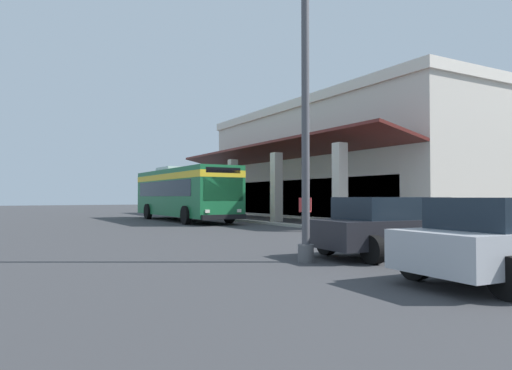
{
  "coord_description": "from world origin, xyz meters",
  "views": [
    {
      "loc": [
        23.38,
        -10.23,
        1.49
      ],
      "look_at": [
        -1.3,
        3.69,
        2.19
      ],
      "focal_mm": 32.14,
      "sensor_mm": 36.0,
      "label": 1
    }
  ],
  "objects_px": {
    "lot_light_pole": "(305,69)",
    "transit_bus": "(183,190)",
    "pedestrian": "(305,210)",
    "parked_sedan_charcoal": "(395,226)",
    "potted_palm": "(209,207)"
  },
  "relations": [
    {
      "from": "lot_light_pole",
      "to": "transit_bus",
      "type": "bearing_deg",
      "value": 168.2
    },
    {
      "from": "pedestrian",
      "to": "parked_sedan_charcoal",
      "type": "bearing_deg",
      "value": -19.69
    },
    {
      "from": "parked_sedan_charcoal",
      "to": "lot_light_pole",
      "type": "height_order",
      "value": "lot_light_pole"
    },
    {
      "from": "pedestrian",
      "to": "lot_light_pole",
      "type": "height_order",
      "value": "lot_light_pole"
    },
    {
      "from": "pedestrian",
      "to": "potted_palm",
      "type": "distance_m",
      "value": 15.84
    },
    {
      "from": "potted_palm",
      "to": "lot_light_pole",
      "type": "xyz_separation_m",
      "value": [
        23.15,
        -7.69,
        3.68
      ]
    },
    {
      "from": "lot_light_pole",
      "to": "parked_sedan_charcoal",
      "type": "bearing_deg",
      "value": 84.98
    },
    {
      "from": "transit_bus",
      "to": "parked_sedan_charcoal",
      "type": "bearing_deg",
      "value": -3.74
    },
    {
      "from": "parked_sedan_charcoal",
      "to": "pedestrian",
      "type": "height_order",
      "value": "pedestrian"
    },
    {
      "from": "pedestrian",
      "to": "potted_palm",
      "type": "bearing_deg",
      "value": 171.43
    },
    {
      "from": "pedestrian",
      "to": "lot_light_pole",
      "type": "xyz_separation_m",
      "value": [
        7.48,
        -5.33,
        3.48
      ]
    },
    {
      "from": "parked_sedan_charcoal",
      "to": "pedestrian",
      "type": "distance_m",
      "value": 8.19
    },
    {
      "from": "pedestrian",
      "to": "lot_light_pole",
      "type": "bearing_deg",
      "value": -35.48
    },
    {
      "from": "transit_bus",
      "to": "potted_palm",
      "type": "distance_m",
      "value": 6.55
    },
    {
      "from": "pedestrian",
      "to": "potted_palm",
      "type": "relative_size",
      "value": 0.53
    }
  ]
}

